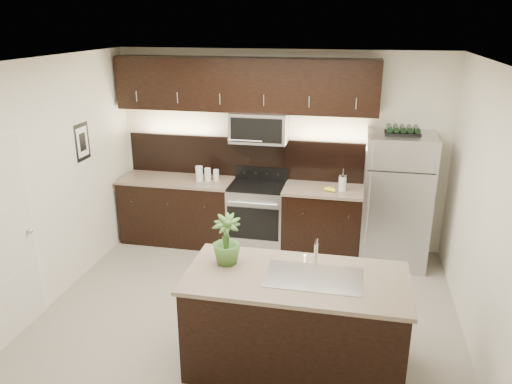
% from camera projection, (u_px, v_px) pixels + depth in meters
% --- Properties ---
extents(ground, '(4.50, 4.50, 0.00)m').
position_uv_depth(ground, '(249.00, 313.00, 5.49)').
color(ground, gray).
rests_on(ground, ground).
extents(room_walls, '(4.52, 4.02, 2.71)m').
position_uv_depth(room_walls, '(236.00, 166.00, 4.92)').
color(room_walls, silver).
rests_on(room_walls, ground).
extents(counter_run, '(3.51, 0.65, 0.94)m').
position_uv_depth(counter_run, '(243.00, 215.00, 6.99)').
color(counter_run, black).
rests_on(counter_run, ground).
extents(upper_fixtures, '(3.49, 0.40, 1.66)m').
position_uv_depth(upper_fixtures, '(247.00, 93.00, 6.57)').
color(upper_fixtures, black).
rests_on(upper_fixtures, counter_run).
extents(island, '(1.96, 0.96, 0.94)m').
position_uv_depth(island, '(295.00, 322.00, 4.52)').
color(island, black).
rests_on(island, ground).
extents(sink_faucet, '(0.84, 0.50, 0.28)m').
position_uv_depth(sink_faucet, '(314.00, 276.00, 4.34)').
color(sink_faucet, silver).
rests_on(sink_faucet, island).
extents(refrigerator, '(0.83, 0.75, 1.73)m').
position_uv_depth(refrigerator, '(396.00, 200.00, 6.41)').
color(refrigerator, '#B2B2B7').
rests_on(refrigerator, ground).
extents(wine_rack, '(0.43, 0.26, 0.10)m').
position_uv_depth(wine_rack, '(403.00, 130.00, 6.11)').
color(wine_rack, black).
rests_on(wine_rack, refrigerator).
extents(plant, '(0.28, 0.28, 0.47)m').
position_uv_depth(plant, '(226.00, 240.00, 4.53)').
color(plant, '#396227').
rests_on(plant, island).
extents(canisters, '(0.30, 0.18, 0.21)m').
position_uv_depth(canisters, '(206.00, 174.00, 6.89)').
color(canisters, silver).
rests_on(canisters, counter_run).
extents(french_press, '(0.10, 0.10, 0.29)m').
position_uv_depth(french_press, '(342.00, 183.00, 6.49)').
color(french_press, silver).
rests_on(french_press, counter_run).
extents(bananas, '(0.19, 0.18, 0.05)m').
position_uv_depth(bananas, '(327.00, 189.00, 6.53)').
color(bananas, yellow).
rests_on(bananas, counter_run).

